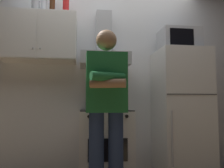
{
  "coord_description": "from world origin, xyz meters",
  "views": [
    {
      "loc": [
        -0.33,
        -2.57,
        0.92
      ],
      "look_at": [
        0.0,
        0.0,
        1.15
      ],
      "focal_mm": 38.14,
      "sensor_mm": 36.0,
      "label": 1
    }
  ],
  "objects_px": {
    "stove_oven": "(105,147)",
    "bottle_rum_dark": "(52,5)",
    "upper_cabinet": "(40,37)",
    "bottle_soda_red": "(66,5)",
    "microwave": "(179,41)",
    "person_standing": "(106,107)",
    "range_hood": "(104,51)",
    "refrigerator": "(182,115)",
    "bottle_canister_steel": "(35,7)",
    "bottle_vodka_clear": "(44,2)"
  },
  "relations": [
    {
      "from": "range_hood",
      "to": "person_standing",
      "type": "relative_size",
      "value": 0.46
    },
    {
      "from": "bottle_rum_dark",
      "to": "bottle_soda_red",
      "type": "bearing_deg",
      "value": -10.87
    },
    {
      "from": "person_standing",
      "to": "bottle_rum_dark",
      "type": "xyz_separation_m",
      "value": [
        -0.61,
        0.75,
        1.28
      ]
    },
    {
      "from": "bottle_canister_steel",
      "to": "bottle_soda_red",
      "type": "bearing_deg",
      "value": -4.22
    },
    {
      "from": "refrigerator",
      "to": "stove_oven",
      "type": "bearing_deg",
      "value": -179.96
    },
    {
      "from": "upper_cabinet",
      "to": "person_standing",
      "type": "height_order",
      "value": "upper_cabinet"
    },
    {
      "from": "microwave",
      "to": "person_standing",
      "type": "xyz_separation_m",
      "value": [
        -1.0,
        -0.62,
        -0.84
      ]
    },
    {
      "from": "upper_cabinet",
      "to": "bottle_rum_dark",
      "type": "bearing_deg",
      "value": 9.39
    },
    {
      "from": "microwave",
      "to": "bottle_rum_dark",
      "type": "height_order",
      "value": "bottle_rum_dark"
    },
    {
      "from": "person_standing",
      "to": "refrigerator",
      "type": "bearing_deg",
      "value": 31.23
    },
    {
      "from": "refrigerator",
      "to": "bottle_rum_dark",
      "type": "distance_m",
      "value": 2.12
    },
    {
      "from": "stove_oven",
      "to": "person_standing",
      "type": "xyz_separation_m",
      "value": [
        -0.05,
        -0.61,
        0.47
      ]
    },
    {
      "from": "stove_oven",
      "to": "microwave",
      "type": "relative_size",
      "value": 1.82
    },
    {
      "from": "range_hood",
      "to": "bottle_vodka_clear",
      "type": "bearing_deg",
      "value": 178.94
    },
    {
      "from": "person_standing",
      "to": "bottle_rum_dark",
      "type": "relative_size",
      "value": 6.17
    },
    {
      "from": "refrigerator",
      "to": "bottle_soda_red",
      "type": "relative_size",
      "value": 5.81
    },
    {
      "from": "stove_oven",
      "to": "bottle_soda_red",
      "type": "relative_size",
      "value": 3.17
    },
    {
      "from": "person_standing",
      "to": "bottle_soda_red",
      "type": "distance_m",
      "value": 1.53
    },
    {
      "from": "microwave",
      "to": "bottle_canister_steel",
      "type": "bearing_deg",
      "value": 176.08
    },
    {
      "from": "bottle_vodka_clear",
      "to": "stove_oven",
      "type": "bearing_deg",
      "value": -10.46
    },
    {
      "from": "upper_cabinet",
      "to": "microwave",
      "type": "xyz_separation_m",
      "value": [
        1.75,
        -0.11,
        -0.01
      ]
    },
    {
      "from": "range_hood",
      "to": "stove_oven",
      "type": "bearing_deg",
      "value": -90.0
    },
    {
      "from": "stove_oven",
      "to": "bottle_vodka_clear",
      "type": "height_order",
      "value": "bottle_vodka_clear"
    },
    {
      "from": "bottle_vodka_clear",
      "to": "upper_cabinet",
      "type": "bearing_deg",
      "value": -157.54
    },
    {
      "from": "upper_cabinet",
      "to": "bottle_canister_steel",
      "type": "bearing_deg",
      "value": 164.16
    },
    {
      "from": "stove_oven",
      "to": "range_hood",
      "type": "distance_m",
      "value": 1.17
    },
    {
      "from": "upper_cabinet",
      "to": "bottle_soda_red",
      "type": "distance_m",
      "value": 0.53
    },
    {
      "from": "range_hood",
      "to": "bottle_rum_dark",
      "type": "bearing_deg",
      "value": 178.1
    },
    {
      "from": "person_standing",
      "to": "bottle_rum_dark",
      "type": "bearing_deg",
      "value": 128.95
    },
    {
      "from": "refrigerator",
      "to": "bottle_canister_steel",
      "type": "bearing_deg",
      "value": 175.5
    },
    {
      "from": "range_hood",
      "to": "refrigerator",
      "type": "relative_size",
      "value": 0.47
    },
    {
      "from": "bottle_vodka_clear",
      "to": "bottle_rum_dark",
      "type": "distance_m",
      "value": 0.11
    },
    {
      "from": "person_standing",
      "to": "bottle_rum_dark",
      "type": "distance_m",
      "value": 1.6
    },
    {
      "from": "upper_cabinet",
      "to": "bottle_soda_red",
      "type": "bearing_deg",
      "value": -1.78
    },
    {
      "from": "upper_cabinet",
      "to": "bottle_soda_red",
      "type": "xyz_separation_m",
      "value": [
        0.31,
        -0.01,
        0.43
      ]
    },
    {
      "from": "person_standing",
      "to": "bottle_canister_steel",
      "type": "distance_m",
      "value": 1.66
    },
    {
      "from": "refrigerator",
      "to": "bottle_rum_dark",
      "type": "bearing_deg",
      "value": 174.75
    },
    {
      "from": "upper_cabinet",
      "to": "range_hood",
      "type": "height_order",
      "value": "range_hood"
    },
    {
      "from": "stove_oven",
      "to": "bottle_vodka_clear",
      "type": "distance_m",
      "value": 1.94
    },
    {
      "from": "upper_cabinet",
      "to": "refrigerator",
      "type": "xyz_separation_m",
      "value": [
        1.75,
        -0.12,
        -0.95
      ]
    },
    {
      "from": "range_hood",
      "to": "microwave",
      "type": "xyz_separation_m",
      "value": [
        0.95,
        -0.11,
        0.14
      ]
    },
    {
      "from": "upper_cabinet",
      "to": "bottle_rum_dark",
      "type": "xyz_separation_m",
      "value": [
        0.14,
        0.02,
        0.43
      ]
    },
    {
      "from": "range_hood",
      "to": "microwave",
      "type": "bearing_deg",
      "value": -6.46
    },
    {
      "from": "range_hood",
      "to": "bottle_soda_red",
      "type": "relative_size",
      "value": 2.72
    },
    {
      "from": "person_standing",
      "to": "upper_cabinet",
      "type": "bearing_deg",
      "value": 135.74
    },
    {
      "from": "upper_cabinet",
      "to": "person_standing",
      "type": "xyz_separation_m",
      "value": [
        0.75,
        -0.73,
        -0.85
      ]
    },
    {
      "from": "stove_oven",
      "to": "bottle_rum_dark",
      "type": "distance_m",
      "value": 1.87
    },
    {
      "from": "refrigerator",
      "to": "bottle_soda_red",
      "type": "height_order",
      "value": "bottle_soda_red"
    },
    {
      "from": "stove_oven",
      "to": "bottle_rum_dark",
      "type": "relative_size",
      "value": 3.29
    },
    {
      "from": "stove_oven",
      "to": "microwave",
      "type": "distance_m",
      "value": 1.62
    }
  ]
}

